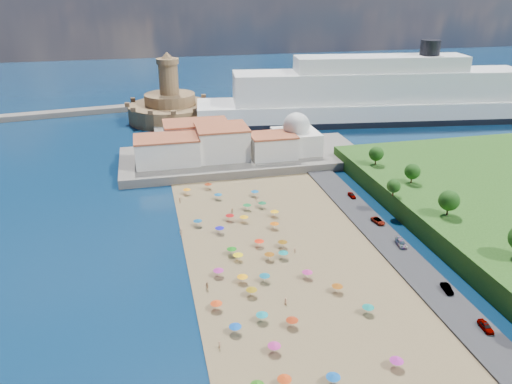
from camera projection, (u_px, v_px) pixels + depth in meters
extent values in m
plane|color=#071938|center=(263.00, 264.00, 120.27)|extent=(700.00, 700.00, 0.00)
cube|color=#59544C|center=(243.00, 157.00, 187.12)|extent=(90.00, 36.00, 3.00)
cube|color=#59544C|center=(176.00, 136.00, 214.02)|extent=(18.00, 70.00, 2.40)
cube|color=silver|center=(167.00, 151.00, 175.38)|extent=(22.00, 14.00, 9.00)
cube|color=silver|center=(222.00, 143.00, 180.91)|extent=(18.00, 16.00, 11.00)
cube|color=silver|center=(273.00, 146.00, 181.64)|extent=(16.00, 12.00, 8.00)
cube|color=silver|center=(196.00, 136.00, 190.20)|extent=(24.00, 14.00, 10.00)
cube|color=silver|center=(296.00, 141.00, 187.29)|extent=(16.00, 16.00, 8.00)
sphere|color=silver|center=(296.00, 126.00, 184.93)|extent=(10.00, 10.00, 10.00)
cylinder|color=silver|center=(297.00, 116.00, 183.43)|extent=(1.20, 1.20, 1.60)
cylinder|color=#916B48|center=(171.00, 112.00, 239.78)|extent=(40.00, 40.00, 8.00)
cylinder|color=#916B48|center=(170.00, 99.00, 237.22)|extent=(24.00, 24.00, 5.00)
cylinder|color=#916B48|center=(169.00, 79.00, 233.47)|extent=(9.00, 9.00, 14.00)
cylinder|color=#916B48|center=(167.00, 61.00, 230.24)|extent=(10.40, 10.40, 2.40)
cone|color=#916B48|center=(167.00, 55.00, 229.18)|extent=(6.00, 6.00, 3.00)
cube|color=black|center=(376.00, 118.00, 240.23)|extent=(173.19, 46.51, 2.76)
cube|color=white|center=(376.00, 111.00, 238.76)|extent=(172.15, 45.99, 10.22)
cube|color=white|center=(379.00, 86.00, 234.06)|extent=(137.77, 37.24, 13.63)
cube|color=white|center=(381.00, 63.00, 230.03)|extent=(80.86, 25.67, 6.81)
cylinder|color=black|center=(430.00, 47.00, 229.47)|extent=(9.09, 9.09, 6.81)
cylinder|color=gray|center=(259.00, 243.00, 126.99)|extent=(0.07, 0.07, 2.00)
cone|color=#FF280B|center=(259.00, 240.00, 126.63)|extent=(2.50, 2.50, 0.60)
cylinder|color=gray|center=(307.00, 274.00, 113.60)|extent=(0.07, 0.07, 2.00)
cone|color=#B52679|center=(307.00, 271.00, 113.25)|extent=(2.50, 2.50, 0.60)
cylinder|color=gray|center=(232.00, 251.00, 123.32)|extent=(0.07, 0.07, 2.00)
cone|color=#167915|center=(232.00, 248.00, 122.97)|extent=(2.50, 2.50, 0.60)
cone|color=#297214|center=(257.00, 384.00, 81.75)|extent=(2.50, 2.50, 0.60)
cylinder|color=gray|center=(235.00, 329.00, 95.89)|extent=(0.07, 0.07, 2.00)
cone|color=#0E4FB6|center=(235.00, 325.00, 95.54)|extent=(2.50, 2.50, 0.60)
cylinder|color=gray|center=(337.00, 289.00, 108.44)|extent=(0.07, 0.07, 2.00)
cone|color=#984B0D|center=(337.00, 285.00, 108.08)|extent=(2.50, 2.50, 0.60)
cylinder|color=gray|center=(396.00, 363.00, 87.37)|extent=(0.07, 0.07, 2.00)
cone|color=#A3238E|center=(397.00, 359.00, 87.01)|extent=(2.50, 2.50, 0.60)
cylinder|color=gray|center=(274.00, 226.00, 136.01)|extent=(0.07, 0.07, 2.00)
cone|color=#E05F09|center=(274.00, 223.00, 135.66)|extent=(2.50, 2.50, 0.60)
cylinder|color=gray|center=(368.00, 310.00, 101.51)|extent=(0.07, 0.07, 2.00)
cone|color=#0D7D72|center=(368.00, 306.00, 101.16)|extent=(2.50, 2.50, 0.60)
cylinder|color=gray|center=(274.00, 213.00, 143.07)|extent=(0.07, 0.07, 2.00)
cone|color=#FFB60D|center=(275.00, 211.00, 142.71)|extent=(2.50, 2.50, 0.60)
cylinder|color=gray|center=(262.00, 205.00, 148.50)|extent=(0.07, 0.07, 2.00)
cone|color=#116436|center=(262.00, 202.00, 148.14)|extent=(2.50, 2.50, 0.60)
cylinder|color=gray|center=(252.00, 292.00, 107.21)|extent=(0.07, 0.07, 2.00)
cone|color=#98760D|center=(252.00, 289.00, 106.86)|extent=(2.50, 2.50, 0.60)
cylinder|color=gray|center=(242.00, 279.00, 111.88)|extent=(0.07, 0.07, 2.00)
cone|color=#FFA20B|center=(242.00, 276.00, 111.53)|extent=(2.50, 2.50, 0.60)
cylinder|color=gray|center=(292.00, 323.00, 97.68)|extent=(0.07, 0.07, 2.00)
cone|color=#A82C0D|center=(292.00, 319.00, 97.33)|extent=(2.50, 2.50, 0.60)
cylinder|color=gray|center=(238.00, 257.00, 120.70)|extent=(0.07, 0.07, 2.00)
cone|color=yellow|center=(238.00, 254.00, 120.34)|extent=(2.50, 2.50, 0.60)
cylinder|color=gray|center=(247.00, 207.00, 147.11)|extent=(0.07, 0.07, 2.00)
cone|color=#14702F|center=(247.00, 204.00, 146.76)|extent=(2.50, 2.50, 0.60)
cylinder|color=gray|center=(284.00, 382.00, 83.34)|extent=(0.07, 0.07, 2.00)
cone|color=#C83C10|center=(284.00, 378.00, 82.99)|extent=(2.50, 2.50, 0.60)
cylinder|color=gray|center=(244.00, 219.00, 139.78)|extent=(0.07, 0.07, 2.00)
cone|color=#FEAE0D|center=(244.00, 216.00, 139.43)|extent=(2.50, 2.50, 0.60)
cylinder|color=gray|center=(283.00, 255.00, 121.60)|extent=(0.07, 0.07, 2.00)
cone|color=#0E8080|center=(283.00, 252.00, 121.25)|extent=(2.50, 2.50, 0.60)
cylinder|color=gray|center=(283.00, 244.00, 126.59)|extent=(0.07, 0.07, 2.00)
cone|color=#7E500B|center=(283.00, 241.00, 126.23)|extent=(2.50, 2.50, 0.60)
cylinder|color=gray|center=(262.00, 317.00, 99.25)|extent=(0.07, 0.07, 2.00)
cone|color=#0F838E|center=(262.00, 314.00, 98.89)|extent=(2.50, 2.50, 0.60)
cylinder|color=gray|center=(255.00, 193.00, 156.46)|extent=(0.07, 0.07, 2.00)
cone|color=#0C5DA1|center=(255.00, 191.00, 156.11)|extent=(2.50, 2.50, 0.60)
cylinder|color=gray|center=(216.00, 306.00, 102.71)|extent=(0.07, 0.07, 2.00)
cone|color=red|center=(216.00, 302.00, 102.35)|extent=(2.50, 2.50, 0.60)
cylinder|color=gray|center=(265.00, 278.00, 112.24)|extent=(0.07, 0.07, 2.00)
cone|color=#0E6784|center=(265.00, 275.00, 111.88)|extent=(2.50, 2.50, 0.60)
cylinder|color=gray|center=(333.00, 380.00, 83.79)|extent=(0.07, 0.07, 2.00)
cone|color=#0D52AC|center=(333.00, 376.00, 83.43)|extent=(2.50, 2.50, 0.60)
cylinder|color=gray|center=(218.00, 196.00, 154.22)|extent=(0.07, 0.07, 2.00)
cone|color=#0F5B92|center=(218.00, 194.00, 153.87)|extent=(2.50, 2.50, 0.60)
cylinder|color=gray|center=(198.00, 223.00, 137.54)|extent=(0.07, 0.07, 2.00)
cone|color=navy|center=(198.00, 220.00, 137.19)|extent=(2.50, 2.50, 0.60)
cylinder|color=gray|center=(269.00, 256.00, 120.95)|extent=(0.07, 0.07, 2.00)
cone|color=#8D4C0C|center=(269.00, 253.00, 120.60)|extent=(2.50, 2.50, 0.60)
cylinder|color=gray|center=(187.00, 191.00, 157.89)|extent=(0.07, 0.07, 2.00)
cone|color=orange|center=(187.00, 189.00, 157.53)|extent=(2.50, 2.50, 0.60)
cylinder|color=gray|center=(219.00, 273.00, 114.28)|extent=(0.07, 0.07, 2.00)
cone|color=#AE258C|center=(218.00, 269.00, 113.93)|extent=(2.50, 2.50, 0.60)
cylinder|color=gray|center=(230.00, 217.00, 140.68)|extent=(0.07, 0.07, 2.00)
cone|color=#AC0D0F|center=(230.00, 215.00, 140.32)|extent=(2.50, 2.50, 0.60)
cylinder|color=gray|center=(220.00, 230.00, 133.64)|extent=(0.07, 0.07, 2.00)
cone|color=#140EBC|center=(220.00, 227.00, 133.29)|extent=(2.50, 2.50, 0.60)
cylinder|color=gray|center=(274.00, 348.00, 90.91)|extent=(0.07, 0.07, 2.00)
cone|color=#B6277B|center=(274.00, 344.00, 90.55)|extent=(2.50, 2.50, 0.60)
cylinder|color=gray|center=(208.00, 186.00, 161.95)|extent=(0.07, 0.07, 2.00)
cone|color=#9A2E0E|center=(208.00, 184.00, 161.60)|extent=(2.50, 2.50, 0.60)
imported|color=tan|center=(207.00, 286.00, 109.32)|extent=(1.09, 1.16, 1.89)
imported|color=tan|center=(257.00, 199.00, 153.10)|extent=(1.05, 1.19, 1.60)
imported|color=tan|center=(286.00, 301.00, 104.50)|extent=(0.94, 0.82, 1.62)
imported|color=tan|center=(181.00, 232.00, 132.85)|extent=(1.30, 1.40, 1.90)
imported|color=tan|center=(180.00, 200.00, 151.91)|extent=(0.50, 1.07, 1.77)
imported|color=tan|center=(220.00, 345.00, 91.94)|extent=(0.65, 0.74, 1.69)
imported|color=tan|center=(232.00, 211.00, 144.75)|extent=(1.15, 1.16, 1.89)
imported|color=tan|center=(295.00, 251.00, 123.96)|extent=(0.50, 0.65, 1.59)
imported|color=gray|center=(378.00, 221.00, 138.50)|extent=(2.95, 5.05, 1.32)
imported|color=gray|center=(447.00, 288.00, 108.30)|extent=(2.02, 4.32, 1.37)
imported|color=gray|center=(352.00, 195.00, 154.94)|extent=(1.61, 3.92, 1.33)
imported|color=gray|center=(486.00, 326.00, 96.46)|extent=(2.07, 4.28, 1.41)
imported|color=gray|center=(401.00, 243.00, 126.67)|extent=(2.59, 5.18, 1.44)
cylinder|color=#382314|center=(448.00, 210.00, 130.64)|extent=(0.50, 0.50, 3.03)
sphere|color=#14380F|center=(449.00, 200.00, 129.56)|extent=(5.45, 5.45, 5.45)
cylinder|color=#382314|center=(393.00, 192.00, 142.43)|extent=(0.50, 0.50, 2.20)
sphere|color=#14380F|center=(394.00, 186.00, 141.65)|extent=(3.96, 3.96, 3.96)
cylinder|color=#382314|center=(411.00, 179.00, 151.44)|extent=(0.50, 0.50, 2.66)
sphere|color=#14380F|center=(412.00, 171.00, 150.50)|extent=(4.80, 4.80, 4.80)
cylinder|color=#382314|center=(376.00, 161.00, 166.43)|extent=(0.50, 0.50, 2.73)
sphere|color=#14380F|center=(376.00, 154.00, 165.47)|extent=(4.91, 4.91, 4.91)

